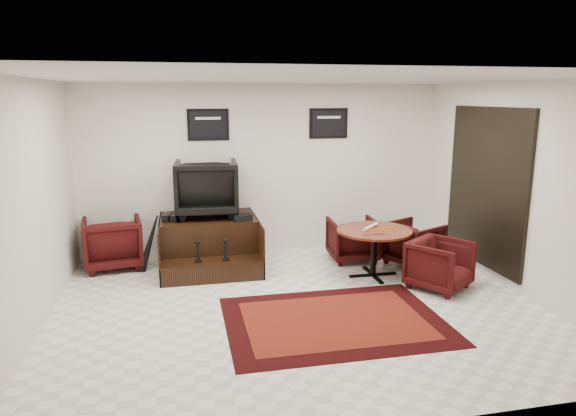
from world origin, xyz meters
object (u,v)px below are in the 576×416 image
object	(u,v)px
table_chair_back	(353,237)
table_chair_window	(414,241)
shine_chair	(207,185)
armchair_side	(113,240)
shine_podium	(209,243)
table_chair_corner	(440,262)
meeting_table	(374,235)

from	to	relation	value
table_chair_back	table_chair_window	distance (m)	0.96
shine_chair	armchair_side	distance (m)	1.67
shine_chair	table_chair_back	bearing A→B (deg)	174.39
armchair_side	shine_podium	bearing A→B (deg)	164.01
shine_podium	table_chair_back	size ratio (longest dim) A/B	2.04
shine_chair	table_chair_window	distance (m)	3.35
table_chair_window	table_chair_corner	bearing A→B (deg)	148.89
meeting_table	table_chair_corner	xyz separation A→B (m)	(0.70, -0.66, -0.25)
shine_podium	table_chair_corner	world-z (taller)	shine_podium
shine_chair	table_chair_back	xyz separation A→B (m)	(2.28, -0.37, -0.87)
armchair_side	table_chair_corner	bearing A→B (deg)	149.07
meeting_table	table_chair_corner	world-z (taller)	table_chair_corner
shine_podium	table_chair_back	xyz separation A→B (m)	(2.28, -0.22, 0.02)
armchair_side	table_chair_back	xyz separation A→B (m)	(3.73, -0.42, -0.06)
armchair_side	shine_chair	bearing A→B (deg)	169.88
table_chair_back	table_chair_window	size ratio (longest dim) A/B	1.00
table_chair_back	table_chair_corner	size ratio (longest dim) A/B	1.00
shine_podium	shine_chair	size ratio (longest dim) A/B	1.57
shine_chair	meeting_table	size ratio (longest dim) A/B	0.90
shine_chair	table_chair_window	world-z (taller)	shine_chair
shine_podium	table_chair_corner	size ratio (longest dim) A/B	2.04
meeting_table	shine_chair	bearing A→B (deg)	153.24
table_chair_back	meeting_table	bearing A→B (deg)	96.26
armchair_side	table_chair_back	size ratio (longest dim) A/B	1.15
shine_podium	shine_chair	bearing A→B (deg)	90.00
shine_podium	table_chair_corner	distance (m)	3.46
shine_podium	table_chair_corner	xyz separation A→B (m)	(3.03, -1.68, 0.02)
table_chair_window	table_chair_corner	world-z (taller)	table_chair_window
shine_podium	meeting_table	bearing A→B (deg)	-23.73
shine_chair	meeting_table	bearing A→B (deg)	156.78
shine_chair	meeting_table	world-z (taller)	shine_chair
shine_podium	meeting_table	xyz separation A→B (m)	(2.32, -1.02, 0.27)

